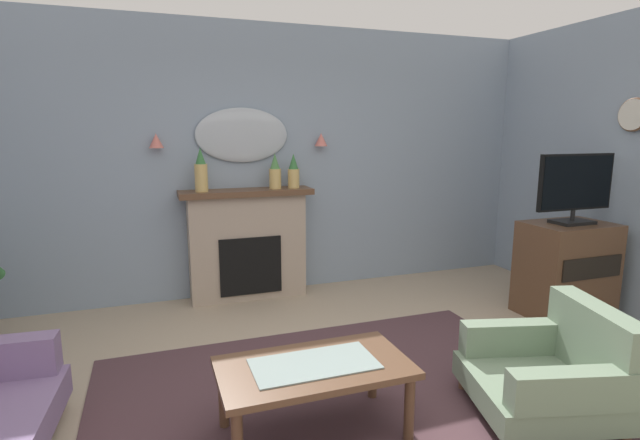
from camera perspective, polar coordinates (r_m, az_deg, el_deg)
The scene contains 15 objects.
floor at distance 3.24m, azimuth 4.50°, elevation -23.50°, with size 7.29×6.28×0.10m, color tan.
wall_back at distance 5.26m, azimuth -7.30°, elevation 6.82°, with size 7.29×0.10×2.85m, color #8C9EB2.
patterned_rug at distance 3.36m, azimuth 3.04°, elevation -20.94°, with size 3.20×2.40×0.01m, color #4C3338.
fireplace at distance 5.14m, azimuth -8.51°, elevation -2.96°, with size 1.36×0.36×1.16m.
mantel_vase_left at distance 4.92m, azimuth -13.86°, elevation 5.50°, with size 0.13×0.13×0.43m.
mantel_vase_centre at distance 5.06m, azimuth -5.32°, elevation 5.55°, with size 0.12×0.12×0.37m.
mantel_vase_right at distance 5.11m, azimuth -3.14°, elevation 5.61°, with size 0.12×0.12×0.36m.
wall_mirror at distance 5.14m, azimuth -9.16°, elevation 9.85°, with size 0.96×0.06×0.56m, color #B2BCC6.
wall_sconce_left at distance 5.01m, azimuth -18.76°, elevation 8.84°, with size 0.14×0.14×0.14m, color #D17066.
wall_sconce_right at distance 5.31m, azimuth 0.13°, elevation 9.46°, with size 0.14×0.14×0.14m, color #D17066.
wall_clock at distance 5.36m, azimuth 33.02°, elevation 10.37°, with size 0.04×0.31×0.31m.
coffee_table at distance 2.91m, azimuth -0.69°, elevation -17.63°, with size 1.10×0.60×0.45m.
armchair_by_coffee_table at distance 3.44m, azimuth 25.90°, elevation -15.61°, with size 1.00×0.98×0.71m.
tv_cabinet at distance 5.21m, azimuth 27.00°, elevation -5.19°, with size 0.80×0.57×0.90m.
tv_flatscreen at distance 5.06m, azimuth 27.92°, elevation 3.48°, with size 0.84×0.24×0.65m.
Camera 1 is at (-1.11, -2.44, 1.76)m, focal length 27.13 mm.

